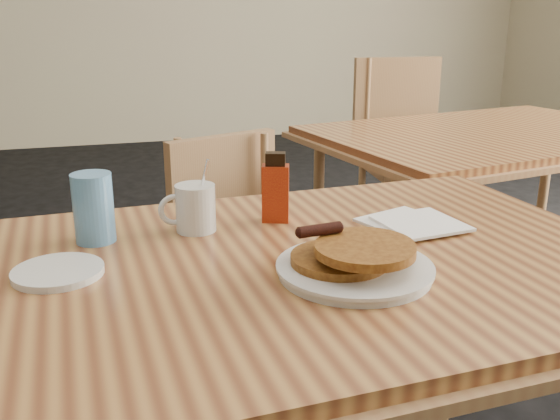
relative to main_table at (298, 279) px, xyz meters
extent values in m
cube|color=#AD753D|center=(0.00, 0.00, 0.02)|extent=(1.28, 0.89, 0.04)
cube|color=#9E754A|center=(0.00, 0.00, 0.01)|extent=(1.32, 0.93, 0.02)
cylinder|color=#9E754A|center=(0.54, 0.34, -0.35)|extent=(0.04, 0.04, 0.71)
cube|color=#AD753D|center=(1.09, 1.00, 0.02)|extent=(1.40, 1.05, 0.04)
cube|color=#9E754A|center=(1.09, 1.00, 0.01)|extent=(1.45, 1.10, 0.02)
cylinder|color=#9E754A|center=(0.53, 0.66, -0.35)|extent=(0.04, 0.04, 0.71)
cylinder|color=#9E754A|center=(1.65, 1.35, -0.35)|extent=(0.04, 0.04, 0.71)
cube|color=#9E754A|center=(0.03, 0.67, -0.31)|extent=(0.48, 0.48, 0.04)
cube|color=#9E754A|center=(0.03, 0.83, -0.09)|extent=(0.36, 0.17, 0.41)
cylinder|color=#9E754A|center=(-0.12, 0.52, -0.52)|extent=(0.04, 0.04, 0.38)
cylinder|color=#9E754A|center=(0.18, 0.82, -0.52)|extent=(0.04, 0.04, 0.38)
cube|color=#9E754A|center=(1.11, 1.64, -0.24)|extent=(0.48, 0.48, 0.04)
cube|color=#9E754A|center=(1.11, 1.83, 0.02)|extent=(0.44, 0.08, 0.48)
cylinder|color=#9E754A|center=(0.93, 1.46, -0.49)|extent=(0.04, 0.04, 0.45)
cylinder|color=#9E754A|center=(1.29, 1.81, -0.49)|extent=(0.04, 0.04, 0.45)
cylinder|color=silver|center=(0.07, -0.10, 0.05)|extent=(0.26, 0.26, 0.02)
cylinder|color=silver|center=(0.07, -0.10, 0.06)|extent=(0.26, 0.26, 0.01)
cylinder|color=#8F5B1E|center=(0.04, -0.08, 0.07)|extent=(0.16, 0.16, 0.01)
cylinder|color=#8F5B1E|center=(0.09, -0.08, 0.08)|extent=(0.17, 0.17, 0.01)
cylinder|color=#8F5B1E|center=(0.07, -0.12, 0.10)|extent=(0.16, 0.16, 0.01)
cylinder|color=black|center=(0.02, -0.06, 0.11)|extent=(0.08, 0.03, 0.02)
cylinder|color=silver|center=(-0.15, 0.20, 0.09)|extent=(0.08, 0.08, 0.10)
torus|color=silver|center=(-0.19, 0.20, 0.09)|extent=(0.06, 0.01, 0.06)
cylinder|color=black|center=(-0.15, 0.20, 0.13)|extent=(0.07, 0.07, 0.01)
cylinder|color=white|center=(-0.14, 0.20, 0.12)|extent=(0.04, 0.04, 0.14)
cube|color=maroon|center=(0.02, 0.21, 0.10)|extent=(0.06, 0.05, 0.12)
cube|color=black|center=(0.02, 0.21, 0.17)|extent=(0.05, 0.04, 0.03)
cube|color=white|center=(0.27, 0.12, 0.04)|extent=(0.20, 0.20, 0.01)
cube|color=white|center=(0.29, 0.09, 0.05)|extent=(0.17, 0.17, 0.01)
cylinder|color=#5794CD|center=(-0.35, 0.19, 0.11)|extent=(0.09, 0.09, 0.13)
cylinder|color=silver|center=(-0.41, 0.04, 0.05)|extent=(0.19, 0.19, 0.01)
camera|label=1|loc=(-0.33, -0.99, 0.46)|focal=40.00mm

